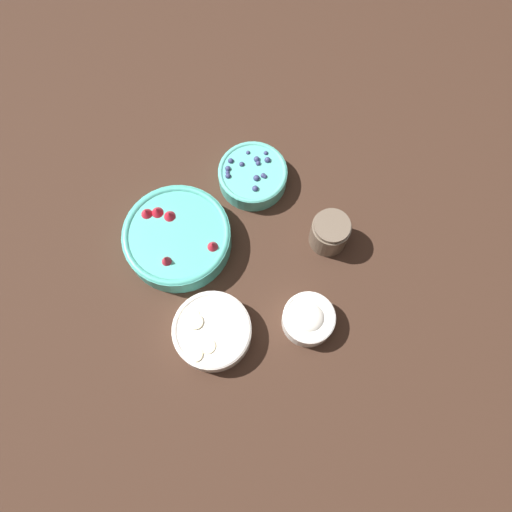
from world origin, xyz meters
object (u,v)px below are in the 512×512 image
bowl_strawberries (177,237)px  jar_chocolate (330,233)px  bowl_cream (308,319)px  bowl_bananas (212,331)px  bowl_blueberries (253,175)px

bowl_strawberries → jar_chocolate: (0.03, -0.34, 0.00)m
bowl_strawberries → jar_chocolate: jar_chocolate is taller
bowl_strawberries → bowl_cream: 0.34m
bowl_bananas → jar_chocolate: size_ratio=1.91×
bowl_cream → jar_chocolate: (0.19, -0.04, 0.01)m
bowl_strawberries → bowl_bananas: size_ratio=1.45×
bowl_bananas → bowl_cream: 0.20m
bowl_blueberries → bowl_cream: bearing=-157.4°
bowl_strawberries → bowl_cream: bowl_strawberries is taller
bowl_bananas → jar_chocolate: jar_chocolate is taller
bowl_strawberries → bowl_bananas: 0.23m
bowl_strawberries → bowl_bananas: bearing=-154.8°
bowl_strawberries → bowl_blueberries: (0.17, -0.16, -0.01)m
bowl_blueberries → jar_chocolate: size_ratio=1.86×
bowl_strawberries → bowl_cream: size_ratio=2.15×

